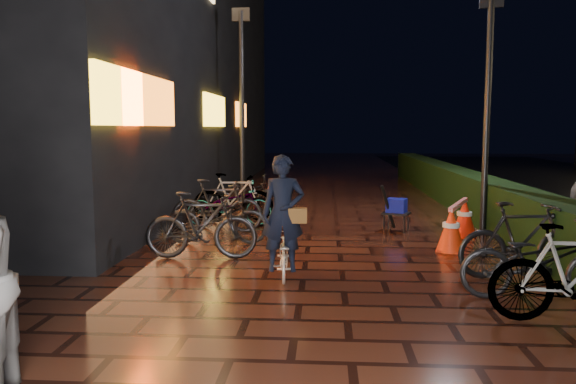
{
  "coord_description": "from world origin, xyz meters",
  "views": [
    {
      "loc": [
        -0.25,
        -7.09,
        2.11
      ],
      "look_at": [
        -0.85,
        1.73,
        1.1
      ],
      "focal_mm": 35.0,
      "sensor_mm": 36.0,
      "label": 1
    }
  ],
  "objects": [
    {
      "name": "parked_bikes_storefront",
      "position": [
        -2.3,
        4.22,
        0.52
      ],
      "size": [
        2.06,
        5.34,
        1.09
      ],
      "color": "black",
      "rests_on": "ground"
    },
    {
      "name": "storefront_block",
      "position": [
        -9.5,
        11.5,
        4.5
      ],
      "size": [
        12.09,
        22.0,
        9.0
      ],
      "color": "black",
      "rests_on": "ground"
    },
    {
      "name": "lamp_post_sf",
      "position": [
        -2.69,
        9.12,
        3.02
      ],
      "size": [
        0.53,
        0.16,
        5.49
      ],
      "color": "black",
      "rests_on": "ground"
    },
    {
      "name": "cart_assembly",
      "position": [
        1.18,
        4.37,
        0.5
      ],
      "size": [
        0.68,
        0.59,
        0.97
      ],
      "color": "black",
      "rests_on": "ground"
    },
    {
      "name": "ground",
      "position": [
        0.0,
        0.0,
        0.0
      ],
      "size": [
        80.0,
        80.0,
        0.0
      ],
      "primitive_type": "plane",
      "color": "#381911",
      "rests_on": "ground"
    },
    {
      "name": "cyclist",
      "position": [
        -0.84,
        0.66,
        0.65
      ],
      "size": [
        0.65,
        1.25,
        1.74
      ],
      "color": "silver",
      "rests_on": "ground"
    },
    {
      "name": "hedge",
      "position": [
        3.3,
        8.0,
        0.5
      ],
      "size": [
        0.7,
        20.0,
        1.0
      ],
      "primitive_type": "cube",
      "color": "black",
      "rests_on": "ground"
    },
    {
      "name": "traffic_barrier",
      "position": [
        2.18,
        3.22,
        0.38
      ],
      "size": [
        1.09,
        1.87,
        0.77
      ],
      "color": "#FB330D",
      "rests_on": "ground"
    },
    {
      "name": "lamp_post_hedge",
      "position": [
        2.89,
        4.21,
        2.59
      ],
      "size": [
        0.45,
        0.17,
        4.71
      ],
      "color": "black",
      "rests_on": "ground"
    },
    {
      "name": "parked_bikes_hedge",
      "position": [
        2.43,
        -0.12,
        0.53
      ],
      "size": [
        2.04,
        2.5,
        1.09
      ],
      "color": "black",
      "rests_on": "ground"
    }
  ]
}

